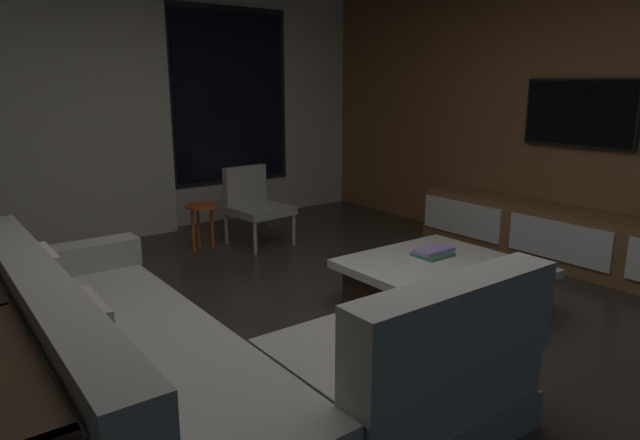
% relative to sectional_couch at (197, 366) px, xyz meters
% --- Properties ---
extents(floor, '(9.20, 9.20, 0.00)m').
position_rel_sectional_couch_xyz_m(floor, '(0.87, 0.08, -0.29)').
color(floor, '#332B26').
extents(back_wall_with_window, '(6.60, 0.30, 2.70)m').
position_rel_sectional_couch_xyz_m(back_wall_with_window, '(0.81, 3.70, 1.05)').
color(back_wall_with_window, beige).
rests_on(back_wall_with_window, floor).
extents(media_wall, '(0.12, 7.80, 2.70)m').
position_rel_sectional_couch_xyz_m(media_wall, '(3.93, 0.08, 1.06)').
color(media_wall, brown).
rests_on(media_wall, floor).
extents(sectional_couch, '(1.98, 2.50, 0.82)m').
position_rel_sectional_couch_xyz_m(sectional_couch, '(0.00, 0.00, 0.00)').
color(sectional_couch, gray).
rests_on(sectional_couch, floor).
extents(coffee_table, '(1.16, 1.16, 0.36)m').
position_rel_sectional_couch_xyz_m(coffee_table, '(1.96, 0.19, -0.10)').
color(coffee_table, '#3D291B').
rests_on(coffee_table, floor).
extents(book_stack_on_coffee_table, '(0.29, 0.22, 0.06)m').
position_rel_sectional_couch_xyz_m(book_stack_on_coffee_table, '(2.06, 0.37, 0.10)').
color(book_stack_on_coffee_table, '#3E7C59').
rests_on(book_stack_on_coffee_table, coffee_table).
extents(accent_chair_near_window, '(0.59, 0.61, 0.78)m').
position_rel_sectional_couch_xyz_m(accent_chair_near_window, '(1.82, 2.57, 0.14)').
color(accent_chair_near_window, '#B2ADA0').
rests_on(accent_chair_near_window, floor).
extents(side_stool, '(0.32, 0.32, 0.46)m').
position_rel_sectional_couch_xyz_m(side_stool, '(1.27, 2.64, 0.08)').
color(side_stool, '#BF4C1E').
rests_on(side_stool, floor).
extents(media_console, '(0.46, 3.10, 0.52)m').
position_rel_sectional_couch_xyz_m(media_console, '(3.64, 0.13, -0.04)').
color(media_console, brown).
rests_on(media_console, floor).
extents(mounted_tv, '(0.05, 1.02, 0.59)m').
position_rel_sectional_couch_xyz_m(mounted_tv, '(3.82, 0.33, 1.06)').
color(mounted_tv, black).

